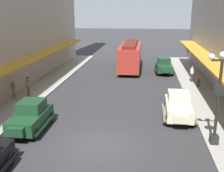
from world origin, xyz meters
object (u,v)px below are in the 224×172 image
Objects in this scene: streetcar at (130,55)px; parked_car_2 at (164,65)px; parked_car_1 at (178,105)px; parked_car_3 at (31,115)px; pedestrian_2 at (13,89)px; lamp_post_with_clock at (219,95)px; pedestrian_1 at (199,79)px; pedestrian_0 at (192,74)px; pedestrian_3 at (28,87)px.

parked_car_2 is at bearing -19.82° from streetcar.
parked_car_3 is at bearing -161.84° from parked_car_1.
pedestrian_2 is at bearing -122.76° from streetcar.
lamp_post_with_clock is 12.15m from pedestrian_1.
pedestrian_2 is (-13.18, 2.21, 0.05)m from parked_car_1.
parked_car_2 is 5.14m from pedestrian_0.
pedestrian_3 is at bearing 114.73° from parked_car_3.
pedestrian_0 is at bearing 26.67° from pedestrian_2.
streetcar is at bearing 160.18° from parked_car_2.
parked_car_1 is 0.83× the size of lamp_post_with_clock.
streetcar is at bearing 58.18° from pedestrian_3.
parked_car_3 is 11.22m from lamp_post_with_clock.
parked_car_3 is 19.73m from streetcar.
parked_car_2 reaches higher than pedestrian_2.
lamp_post_with_clock is at bearing -4.51° from parked_car_3.
parked_car_1 is 10.32m from pedestrian_0.
lamp_post_with_clock is at bearing -27.08° from pedestrian_3.
pedestrian_0 is at bearing -41.22° from streetcar.
parked_car_2 is at bearing 43.15° from pedestrian_3.
pedestrian_0 is at bearing 47.95° from parked_car_3.
streetcar is at bearing 131.46° from pedestrian_1.
streetcar is at bearing 105.22° from parked_car_1.
pedestrian_3 is at bearing 165.75° from parked_car_1.
parked_car_1 is 9.93m from parked_car_3.
pedestrian_1 is at bearing -65.81° from parked_car_2.
pedestrian_2 is (-3.75, 5.30, 0.05)m from parked_car_3.
parked_car_2 is at bearing 114.19° from pedestrian_1.
streetcar is at bearing 57.24° from pedestrian_2.
parked_car_3 is (-9.23, -17.55, 0.00)m from parked_car_2.
parked_car_3 is 6.49m from pedestrian_2.
pedestrian_0 and pedestrian_1 have the same top height.
parked_car_1 is 13.37m from pedestrian_2.
parked_car_1 is 0.45× the size of streetcar.
pedestrian_0 and pedestrian_2 have the same top height.
pedestrian_3 is (-12.09, -11.33, 0.07)m from parked_car_2.
pedestrian_0 is 17.45m from pedestrian_2.
parked_car_2 reaches higher than pedestrian_0.
pedestrian_2 is (-14.74, 6.17, -2.00)m from lamp_post_with_clock.
parked_car_1 is at bearing -74.78° from streetcar.
parked_car_2 is at bearing 43.36° from pedestrian_2.
parked_car_1 is 14.46m from parked_car_2.
streetcar is (-4.13, 1.49, 0.96)m from parked_car_2.
pedestrian_0 is (0.85, 14.00, -2.00)m from lamp_post_with_clock.
parked_car_2 is 17.85m from pedestrian_2.
parked_car_3 reaches higher than pedestrian_0.
pedestrian_3 is at bearing 152.92° from lamp_post_with_clock.
pedestrian_2 is (-12.98, -12.25, 0.05)m from parked_car_2.
lamp_post_with_clock reaches higher than pedestrian_2.
lamp_post_with_clock reaches higher than pedestrian_3.
pedestrian_2 is at bearing -136.64° from parked_car_2.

